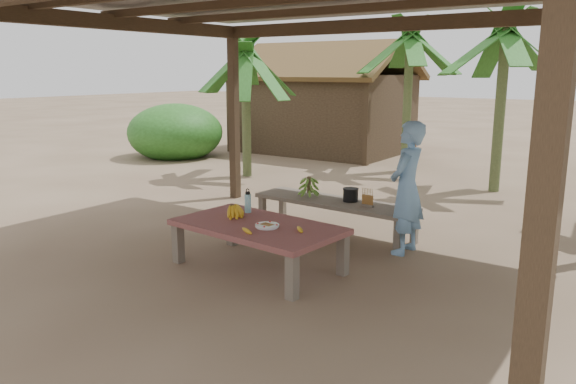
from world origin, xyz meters
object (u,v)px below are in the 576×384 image
Objects in this scene: work_table at (258,230)px; plate at (267,226)px; ripe_banana_bunch at (232,210)px; cooking_pot at (351,195)px; woman at (407,188)px; water_flask at (248,202)px; bench at (334,204)px.

work_table is 0.19m from plate.
ripe_banana_bunch reaches higher than plate.
cooking_pot reaches higher than plate.
work_table is at bearing -37.32° from woman.
water_flask is 0.18× the size of woman.
ripe_banana_bunch is 0.60m from plate.
plate is 0.89× the size of water_flask.
woman is at bearing 58.11° from plate.
water_flask is at bearing -53.78° from woman.
ripe_banana_bunch reaches higher than cooking_pot.
woman is at bearing 42.04° from ripe_banana_bunch.
bench is at bearing 72.60° from water_flask.
plate reaches higher than work_table.
work_table is 7.14× the size of ripe_banana_bunch.
water_flask is 1.47× the size of cooking_pot.
cooking_pot is at bearing -107.51° from woman.
cooking_pot is 0.12× the size of woman.
ripe_banana_bunch is 2.03m from woman.
plate is (0.16, -1.68, 0.12)m from bench.
work_table reaches higher than bench.
woman is (0.88, -0.28, 0.24)m from cooking_pot.
woman is (1.50, 1.35, 0.20)m from ripe_banana_bunch.
woman is (1.08, 1.42, 0.34)m from work_table.
water_flask is (-0.40, -1.29, 0.22)m from bench.
water_flask is (-0.57, 0.39, 0.10)m from plate.
plate is 1.75m from woman.
bench is (0.00, 1.62, -0.04)m from work_table.
cooking_pot reaches higher than bench.
plate is at bearing -12.48° from work_table.
work_table is 7.43× the size of plate.
bench is 7.85× the size of water_flask.
ripe_banana_bunch is (-0.42, -1.55, 0.19)m from bench.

